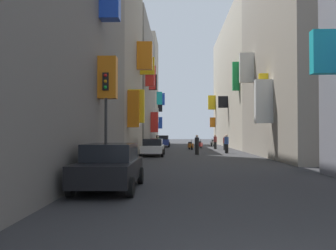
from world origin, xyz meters
TOP-DOWN VIEW (x-y plane):
  - ground_plane at (0.00, 30.00)m, footprint 140.00×140.00m
  - building_left_mid_a at (-7.99, 24.98)m, footprint 7.32×11.74m
  - building_left_mid_c at (-7.99, 41.55)m, footprint 6.95×18.81m
  - building_left_far at (-7.99, 55.49)m, footprint 7.19×9.04m
  - building_right_mid_c at (7.99, 24.28)m, footprint 7.22×16.25m
  - building_right_far at (7.99, 46.21)m, footprint 7.26×27.59m
  - parked_car_white at (-3.59, 25.35)m, footprint 1.86×4.40m
  - parked_car_black at (-3.86, 8.39)m, footprint 1.95×4.18m
  - parked_car_blue at (-3.57, 43.40)m, footprint 1.98×4.46m
  - scooter_white at (3.41, 46.00)m, footprint 0.79×1.90m
  - scooter_red at (1.10, 38.79)m, footprint 0.74×1.79m
  - scooter_orange at (-0.12, 35.75)m, footprint 0.61×1.76m
  - pedestrian_crossing at (2.80, 37.36)m, footprint 0.53×0.53m
  - pedestrian_near_left at (-3.63, 33.45)m, footprint 0.52×0.52m
  - pedestrian_near_right at (0.09, 26.85)m, footprint 0.39×0.39m
  - pedestrian_mid_street at (2.92, 28.95)m, footprint 0.54×0.54m
  - pedestrian_far_away at (3.59, 35.01)m, footprint 0.53×0.53m
  - traffic_light_near_corner at (-4.64, 11.49)m, footprint 0.26×0.34m

SIDE VIEW (x-z plane):
  - ground_plane at x=0.00m, z-range 0.00..0.00m
  - scooter_orange at x=-0.12m, z-range -0.10..1.03m
  - scooter_red at x=1.10m, z-range -0.10..1.03m
  - scooter_white at x=3.41m, z-range -0.10..1.03m
  - parked_car_white at x=-3.59m, z-range 0.04..1.42m
  - pedestrian_far_away at x=3.59m, z-range -0.01..1.55m
  - pedestrian_near_left at x=-3.63m, z-range -0.01..1.56m
  - parked_car_black at x=-3.86m, z-range 0.03..1.55m
  - parked_car_blue at x=-3.57m, z-range 0.04..1.56m
  - pedestrian_crossing at x=2.80m, z-range 0.00..1.66m
  - pedestrian_near_right at x=0.09m, z-range 0.00..1.70m
  - pedestrian_mid_street at x=2.92m, z-range 0.00..1.73m
  - traffic_light_near_corner at x=-4.64m, z-range 0.79..5.21m
  - building_left_mid_c at x=-7.99m, z-range 0.00..15.19m
  - building_right_mid_c at x=7.99m, z-range -0.01..16.10m
  - building_right_far at x=7.99m, z-range 0.00..17.33m
  - building_left_far at x=-7.99m, z-range -0.01..17.80m
  - building_left_mid_a at x=-7.99m, z-range -0.02..21.26m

